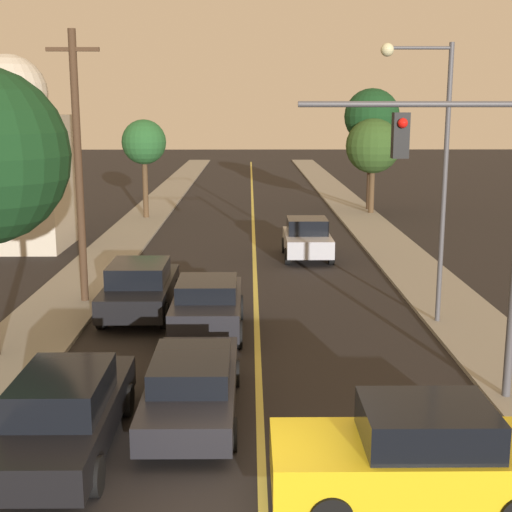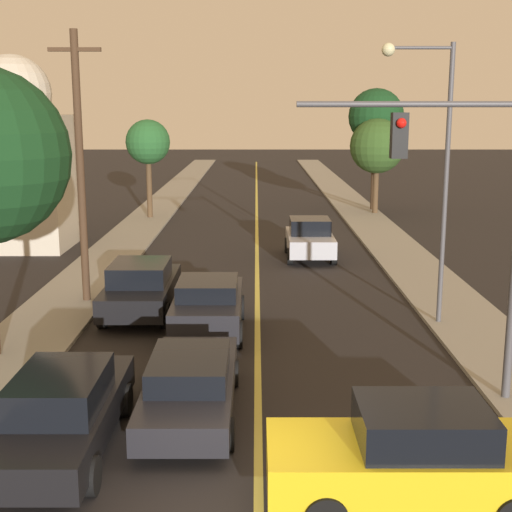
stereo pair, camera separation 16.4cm
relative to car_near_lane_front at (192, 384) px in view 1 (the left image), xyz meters
name	(u,v)px [view 1 (the left image)]	position (x,y,z in m)	size (l,w,h in m)	color
ground_plane	(263,511)	(1.37, -3.53, -0.70)	(200.00, 200.00, 0.00)	black
road_surface	(253,205)	(1.37, 32.47, -0.69)	(9.81, 80.00, 0.01)	black
sidewalk_left	(158,204)	(-4.78, 32.47, -0.64)	(2.50, 80.00, 0.12)	gray
sidewalk_right	(347,204)	(7.53, 32.47, -0.64)	(2.50, 80.00, 0.12)	gray
car_near_lane_front	(192,384)	(0.00, 0.00, 0.00)	(1.87, 4.95, 1.34)	black
car_near_lane_second	(208,305)	(0.00, 5.49, 0.13)	(1.96, 4.23, 1.56)	black
car_outer_lane_front	(66,412)	(-2.16, -1.55, 0.10)	(1.84, 4.96, 1.58)	black
car_outer_lane_second	(140,287)	(-2.16, 7.36, 0.15)	(2.03, 4.75, 1.65)	black
car_far_oncoming	(307,239)	(3.58, 15.62, 0.14)	(1.99, 3.86, 1.68)	#A5A8B2
car_crossing_right	(417,455)	(3.79, -3.33, 0.14)	(4.49, 1.98, 1.66)	gold
traffic_signal_mast	(470,196)	(5.65, 0.71, 3.73)	(4.64, 0.42, 6.38)	#47474C
streetlamp_right	(431,149)	(6.19, 6.23, 4.38)	(1.99, 0.36, 7.79)	#47474C
utility_pole_left	(78,164)	(-4.13, 8.59, 3.78)	(1.60, 0.24, 8.39)	#422D1E
tree_left_far	(144,143)	(-4.69, 26.43, 3.60)	(2.47, 2.47, 5.46)	#4C3823
tree_right_near	(372,117)	(8.49, 29.64, 4.96)	(3.31, 3.31, 7.24)	#3D2B1C
tree_right_far	(373,146)	(8.37, 28.13, 3.32)	(3.18, 3.18, 5.51)	#4C3823
domed_building_left	(13,162)	(-9.36, 18.41, 3.14)	(4.66, 4.66, 8.50)	#BCB29E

